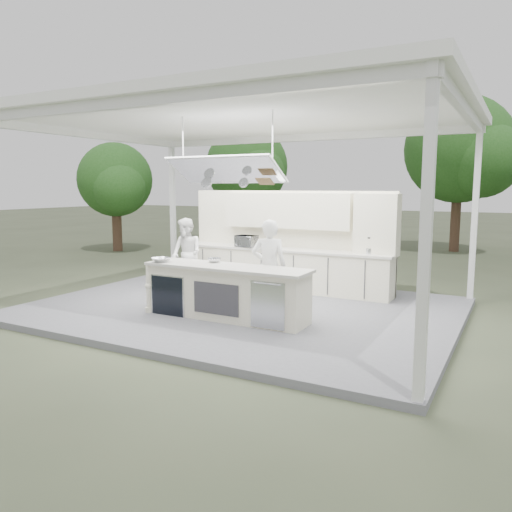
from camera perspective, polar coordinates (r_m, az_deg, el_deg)
The scene contains 12 objects.
ground at distance 9.94m, azimuth -1.59°, elevation -6.42°, with size 90.00×90.00×0.00m, color #454C34.
stage_deck at distance 9.92m, azimuth -1.59°, elevation -6.08°, with size 8.00×6.00×0.12m, color slate.
tent at distance 9.70m, azimuth -1.70°, elevation 15.33°, with size 8.20×6.20×3.86m.
demo_island at distance 8.95m, azimuth -3.52°, elevation -4.11°, with size 3.10×0.79×0.95m.
back_counter at distance 11.47m, azimuth 3.13°, elevation -1.44°, with size 5.08×0.72×0.95m.
back_wall_unit at distance 11.36m, azimuth 5.66°, elevation 3.41°, with size 5.05×0.48×2.25m.
tree_cluster at distance 18.80m, azimuth 13.16°, elevation 10.23°, with size 19.55×9.40×5.85m.
head_chef at distance 9.16m, azimuth 1.50°, elevation -1.26°, with size 0.64×0.42×1.76m, color white.
sous_chef at distance 11.53m, azimuth -7.95°, elevation 0.26°, with size 0.80×0.62×1.64m, color white.
toaster_oven at distance 11.60m, azimuth -1.12°, elevation 1.70°, with size 0.49×0.33×0.27m, color silver.
bowl_large at distance 9.43m, azimuth -10.79°, elevation -0.44°, with size 0.34×0.34×0.08m, color silver.
bowl_small at distance 9.28m, azimuth -4.78°, elevation -0.48°, with size 0.25×0.25×0.08m, color silver.
Camera 1 is at (4.80, -8.35, 2.46)m, focal length 35.00 mm.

